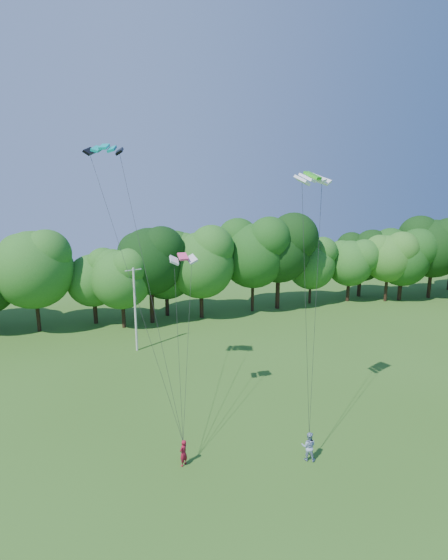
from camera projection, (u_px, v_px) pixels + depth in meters
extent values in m
cylinder|color=beige|center=(135.00, 310.00, 42.79)|extent=(0.21, 0.21, 8.44)
cube|color=beige|center=(133.00, 270.00, 41.89)|extent=(1.62, 0.62, 0.08)
imported|color=maroon|center=(183.00, 453.00, 25.98)|extent=(0.72, 0.70, 1.66)
imported|color=#8CA0C3|center=(309.00, 446.00, 26.46)|extent=(1.12, 1.04, 1.84)
cube|color=#05A8A0|center=(104.00, 147.00, 29.56)|extent=(2.79, 1.87, 0.48)
cube|color=green|center=(313.00, 175.00, 26.62)|extent=(2.69, 2.02, 0.54)
cube|color=#FA4581|center=(183.00, 257.00, 29.34)|extent=(1.87, 0.96, 0.43)
cylinder|color=black|center=(152.00, 305.00, 51.81)|extent=(0.47, 0.47, 4.29)
ellipsoid|color=black|center=(150.00, 258.00, 50.53)|extent=(8.59, 8.59, 9.37)
cylinder|color=#301D13|center=(386.00, 289.00, 61.01)|extent=(0.45, 0.45, 3.57)
ellipsoid|color=#30661F|center=(389.00, 256.00, 59.95)|extent=(7.14, 7.14, 7.79)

